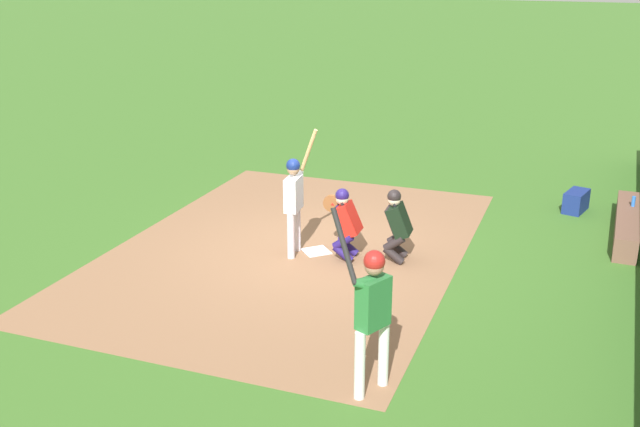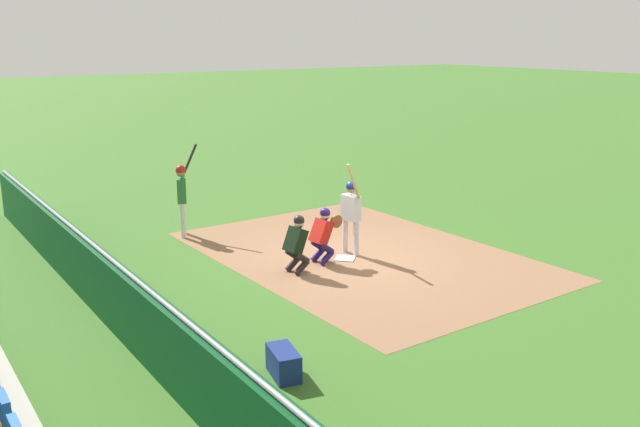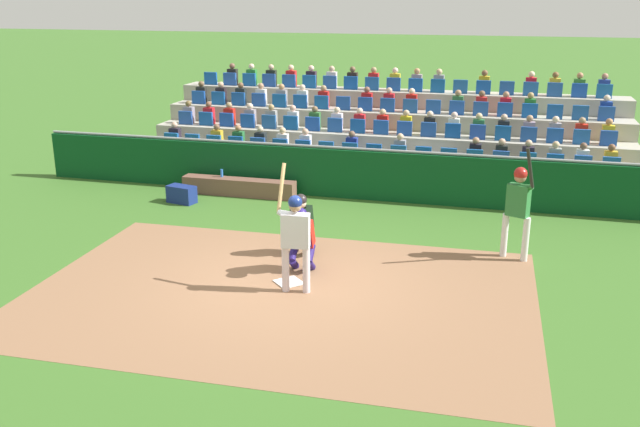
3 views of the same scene
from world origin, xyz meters
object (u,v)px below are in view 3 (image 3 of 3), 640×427
(catcher_crouching, at_px, (301,236))
(home_plate_marker, at_px, (289,282))
(dugout_bench, at_px, (239,187))
(water_bottle_on_bench, at_px, (222,173))
(home_plate_umpire, at_px, (302,221))
(batter_at_plate, at_px, (295,233))
(equipment_duffel_bag, at_px, (182,194))
(on_deck_batter, at_px, (518,202))

(catcher_crouching, bearing_deg, home_plate_marker, 83.42)
(dugout_bench, distance_m, water_bottle_on_bench, 0.59)
(catcher_crouching, bearing_deg, dugout_bench, -56.31)
(home_plate_umpire, bearing_deg, batter_at_plate, 103.01)
(home_plate_marker, bearing_deg, dugout_bench, -59.86)
(dugout_bench, height_order, equipment_duffel_bag, dugout_bench)
(batter_at_plate, relative_size, equipment_duffel_bag, 3.16)
(catcher_crouching, relative_size, dugout_bench, 0.43)
(home_plate_marker, distance_m, water_bottle_on_bench, 6.26)
(home_plate_umpire, bearing_deg, on_deck_batter, -167.71)
(home_plate_umpire, bearing_deg, home_plate_marker, 97.10)
(home_plate_marker, height_order, catcher_crouching, catcher_crouching)
(water_bottle_on_bench, relative_size, equipment_duffel_bag, 0.28)
(home_plate_marker, xyz_separation_m, dugout_bench, (2.97, -5.11, 0.20))
(home_plate_marker, relative_size, water_bottle_on_bench, 2.19)
(home_plate_marker, distance_m, on_deck_batter, 4.68)
(batter_at_plate, xyz_separation_m, catcher_crouching, (0.16, -0.89, -0.37))
(batter_at_plate, distance_m, dugout_bench, 6.36)
(home_plate_marker, xyz_separation_m, on_deck_batter, (-3.91, -2.31, 1.14))
(water_bottle_on_bench, height_order, on_deck_batter, on_deck_batter)
(dugout_bench, relative_size, on_deck_batter, 1.28)
(water_bottle_on_bench, bearing_deg, on_deck_batter, 158.65)
(batter_at_plate, bearing_deg, home_plate_umpire, -76.99)
(catcher_crouching, distance_m, on_deck_batter, 4.24)
(equipment_duffel_bag, xyz_separation_m, on_deck_batter, (-8.01, 1.82, 0.94))
(equipment_duffel_bag, bearing_deg, dugout_bench, -125.84)
(home_plate_marker, relative_size, on_deck_batter, 0.19)
(home_plate_umpire, distance_m, dugout_bench, 4.65)
(catcher_crouching, bearing_deg, home_plate_umpire, -74.24)
(water_bottle_on_bench, height_order, equipment_duffel_bag, water_bottle_on_bench)
(batter_at_plate, xyz_separation_m, equipment_duffel_bag, (4.33, -4.45, -0.88))
(dugout_bench, relative_size, water_bottle_on_bench, 14.92)
(water_bottle_on_bench, bearing_deg, home_plate_umpire, 131.06)
(water_bottle_on_bench, distance_m, on_deck_batter, 7.93)
(water_bottle_on_bench, bearing_deg, home_plate_marker, 123.70)
(water_bottle_on_bench, bearing_deg, batter_at_plate, 123.78)
(on_deck_batter, bearing_deg, dugout_bench, -22.19)
(home_plate_marker, xyz_separation_m, equipment_duffel_bag, (4.10, -4.12, 0.20))
(home_plate_umpire, distance_m, water_bottle_on_bench, 5.00)
(home_plate_umpire, height_order, dugout_bench, home_plate_umpire)
(catcher_crouching, height_order, equipment_duffel_bag, catcher_crouching)
(batter_at_plate, bearing_deg, on_deck_batter, -144.45)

